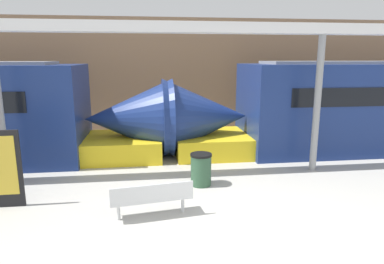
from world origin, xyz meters
name	(u,v)px	position (x,y,z in m)	size (l,w,h in m)	color
ground_plane	(235,250)	(0.00, 0.00, 0.00)	(60.00, 60.00, 0.00)	#B2AFA8
station_wall	(180,77)	(0.00, 9.89, 2.50)	(56.00, 0.20, 5.00)	#937051
bench_near	(152,197)	(-1.42, 1.46, 0.46)	(1.77, 0.70, 0.77)	silver
trash_bin	(201,169)	(-0.11, 3.20, 0.43)	(0.57, 0.57, 0.86)	#2D5138
support_column_near	(317,105)	(3.42, 4.00, 1.98)	(0.20, 0.20, 3.95)	gray
canopy_beam	(323,29)	(3.42, 4.00, 4.09)	(28.00, 0.60, 0.28)	silver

